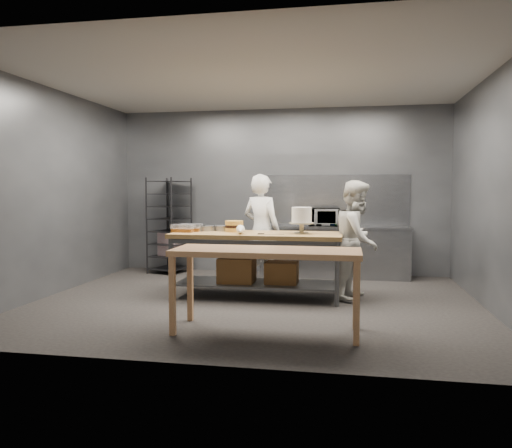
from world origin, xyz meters
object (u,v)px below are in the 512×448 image
Objects in this scene: near_counter at (266,257)px; layer_cake at (234,226)px; frosted_cake_stand at (302,217)px; microwave at (324,217)px; chef_behind at (262,230)px; chef_right at (357,240)px; work_table at (256,257)px; speed_rack at (169,226)px.

layer_cake is (-0.77, 1.83, 0.19)m from near_counter.
microwave is at bearing 83.41° from frosted_cake_stand.
chef_behind is (-0.49, 2.52, 0.07)m from near_counter.
frosted_cake_stand is at bearing 119.35° from chef_right.
work_table is 2.12m from microwave.
chef_behind is 1.60m from chef_right.
layer_cake reaches higher than work_table.
frosted_cake_stand is at bearing -34.67° from speed_rack.
work_table is at bearing 113.13° from chef_right.
chef_behind is 4.80× the size of frosted_cake_stand.
near_counter is at bearing 167.76° from chef_right.
chef_behind reaches higher than frosted_cake_stand.
near_counter is at bearing 124.53° from chef_behind.
frosted_cake_stand reaches higher than microwave.
work_table is 2.68m from speed_rack.
near_counter is at bearing -76.06° from work_table.
chef_right is (0.99, 1.88, 0.02)m from near_counter.
near_counter is at bearing -55.73° from speed_rack.
chef_right is (1.40, 0.19, 0.26)m from work_table.
chef_right is at bearing -72.10° from microwave.
chef_right is 1.76m from layer_cake.
chef_behind is (1.89, -0.97, 0.03)m from speed_rack.
work_table is 1.37× the size of speed_rack.
work_table is at bearing -42.58° from speed_rack.
work_table is at bearing 118.24° from chef_behind.
chef_right reaches higher than work_table.
microwave is (2.82, 0.08, 0.19)m from speed_rack.
microwave is at bearing -107.71° from chef_behind.
work_table is at bearing 103.94° from near_counter.
frosted_cake_stand is 1.41× the size of layer_cake.
speed_rack reaches higher than frosted_cake_stand.
layer_cake is (-0.35, 0.14, 0.43)m from work_table.
speed_rack is at bearing -3.66° from chef_behind.
speed_rack is 3.18m from frosted_cake_stand.
work_table is 9.18× the size of layer_cake.
speed_rack is (-2.38, 3.49, 0.04)m from near_counter.
work_table reaches higher than near_counter.
chef_right is at bearing -179.76° from chef_behind.
chef_behind is at bearing 82.04° from chef_right.
speed_rack is 6.69× the size of layer_cake.
microwave is at bearing 33.29° from chef_right.
microwave reaches higher than work_table.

